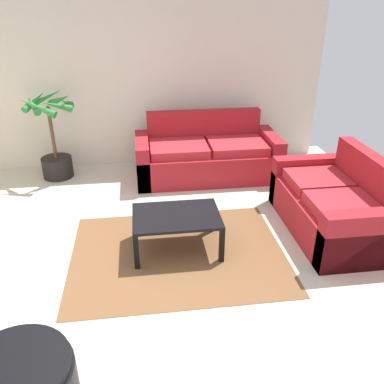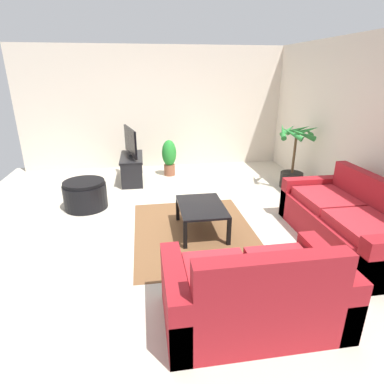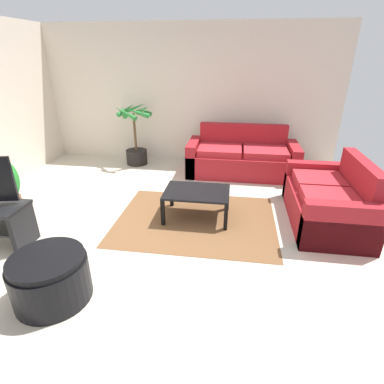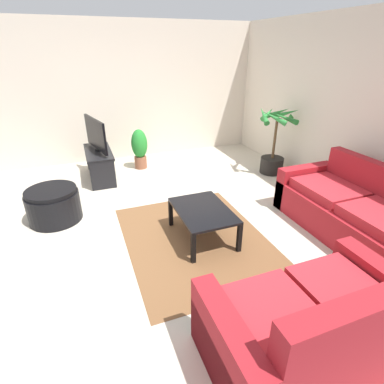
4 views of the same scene
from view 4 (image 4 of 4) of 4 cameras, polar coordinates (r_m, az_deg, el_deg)
ground_plane at (r=4.17m, az=-6.45°, el=-6.19°), size 6.60×6.60×0.00m
wall_back at (r=5.21m, az=27.48°, el=13.70°), size 6.00×0.06×2.70m
wall_left at (r=6.55m, az=-14.27°, el=17.70°), size 0.06×6.00×2.70m
couch_main at (r=4.31m, az=28.71°, el=-3.72°), size 2.05×0.90×0.90m
couch_loveseat at (r=2.64m, az=21.86°, el=-22.69°), size 0.90×1.59×0.90m
tv_stand at (r=5.73m, az=-17.23°, el=5.76°), size 1.10×0.45×0.52m
tv at (r=5.59m, az=-17.86°, el=10.46°), size 0.94×0.26×0.58m
coffee_table at (r=3.70m, az=2.08°, el=-4.02°), size 0.89×0.63×0.41m
area_rug at (r=3.86m, az=0.61°, el=-8.82°), size 2.20×1.70×0.01m
potted_palm at (r=5.87m, az=15.34°, el=8.20°), size 0.71×0.75×1.24m
potted_plant_small at (r=6.02m, az=-9.95°, el=8.35°), size 0.31×0.31×0.78m
ottoman at (r=4.57m, az=-24.85°, el=-2.24°), size 0.70×0.70×0.47m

